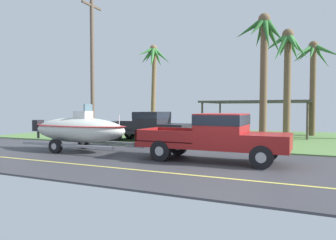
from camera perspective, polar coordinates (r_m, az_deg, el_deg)
ground at (r=19.43m, az=16.37°, el=-3.99°), size 36.00×22.00×0.11m
pickup_truck_towing at (r=12.17m, az=9.67°, el=-2.66°), size 5.96×2.06×1.84m
boat_on_trailer at (r=15.47m, az=-15.92°, el=-1.67°), size 6.30×2.19×2.23m
parked_pickup_background at (r=19.00m, az=-3.01°, el=-0.93°), size 5.65×2.03×1.82m
carport_awning at (r=24.32m, az=15.87°, el=3.08°), size 7.46×5.31×2.58m
palm_tree_near_left at (r=16.57m, az=17.12°, el=12.05°), size 2.58×2.58×6.73m
palm_tree_near_right at (r=25.07m, az=24.96°, el=9.00°), size 3.36×3.25×6.85m
palm_tree_mid at (r=25.34m, az=-2.58°, el=9.80°), size 2.69×2.97×7.09m
palm_tree_far_left at (r=19.77m, az=20.88°, el=10.14°), size 2.62×2.89×6.64m
utility_pole at (r=20.18m, az=-13.59°, el=9.43°), size 0.24×1.80×8.92m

